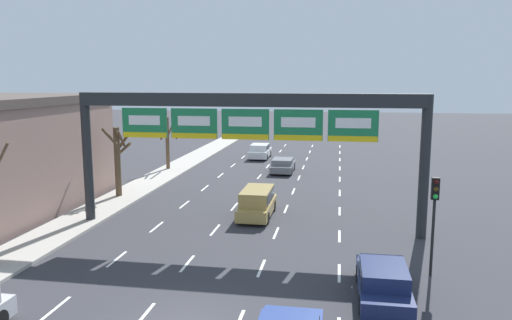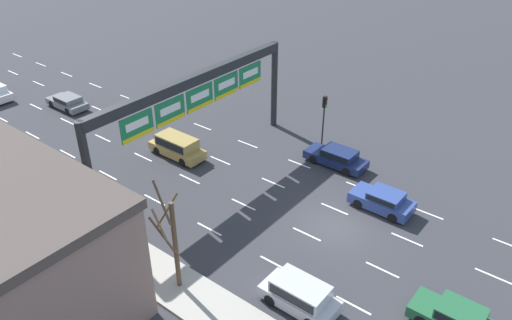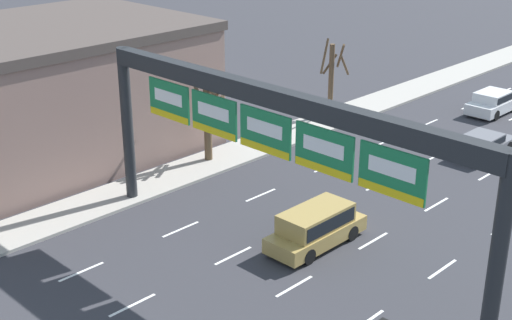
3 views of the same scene
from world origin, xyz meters
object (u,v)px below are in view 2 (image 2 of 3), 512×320
at_px(car_grey, 68,102).
at_px(car_green, 456,318).
at_px(car_blue, 383,200).
at_px(sign_gantry, 197,95).
at_px(traffic_light_near_gantry, 324,110).
at_px(tree_bare_closest, 173,239).
at_px(tree_bare_second, 26,165).
at_px(suv_gold, 177,145).
at_px(suv_silver, 300,294).
at_px(car_navy, 337,157).

bearing_deg(car_grey, car_green, -95.17).
relative_size(car_green, car_blue, 1.02).
bearing_deg(sign_gantry, traffic_light_near_gantry, -30.45).
bearing_deg(tree_bare_closest, car_grey, 68.33).
distance_m(car_grey, tree_bare_second, 15.08).
relative_size(tree_bare_closest, tree_bare_second, 1.43).
distance_m(suv_gold, tree_bare_second, 10.72).
xyz_separation_m(car_blue, tree_bare_second, (-13.46, 18.61, 2.04)).
bearing_deg(suv_silver, car_grey, 77.35).
distance_m(suv_gold, car_navy, 12.11).
bearing_deg(traffic_light_near_gantry, tree_bare_second, 149.68).
relative_size(car_grey, tree_bare_second, 0.91).
bearing_deg(traffic_light_near_gantry, suv_gold, 137.87).
bearing_deg(tree_bare_second, suv_silver, -80.40).
xyz_separation_m(car_navy, tree_bare_second, (-16.45, 13.47, 2.04)).
bearing_deg(suv_gold, tree_bare_closest, -134.12).
height_order(sign_gantry, suv_gold, sign_gantry).
height_order(car_grey, traffic_light_near_gantry, traffic_light_near_gantry).
bearing_deg(traffic_light_near_gantry, suv_silver, -152.00).
bearing_deg(car_navy, tree_bare_second, 140.70).
distance_m(sign_gantry, tree_bare_second, 11.89).
height_order(suv_silver, car_green, suv_silver).
relative_size(car_green, traffic_light_near_gantry, 0.99).
xyz_separation_m(car_blue, car_navy, (3.00, 5.14, -0.01)).
relative_size(car_blue, tree_bare_second, 0.86).
bearing_deg(traffic_light_near_gantry, sign_gantry, 149.55).
xyz_separation_m(suv_silver, car_navy, (13.23, 5.58, -0.15)).
relative_size(car_green, tree_bare_second, 0.87).
bearing_deg(car_blue, tree_bare_closest, 157.75).
bearing_deg(tree_bare_closest, car_navy, -0.84).
distance_m(car_green, car_navy, 15.68).
xyz_separation_m(suv_gold, car_blue, (3.38, -15.44, -0.19)).
height_order(traffic_light_near_gantry, tree_bare_second, tree_bare_second).
xyz_separation_m(car_green, car_blue, (6.80, 7.10, -0.03)).
height_order(sign_gantry, tree_bare_second, sign_gantry).
height_order(suv_gold, car_grey, suv_gold).
height_order(sign_gantry, car_green, sign_gantry).
relative_size(suv_gold, car_blue, 1.15).
bearing_deg(car_navy, car_blue, -120.25).
bearing_deg(car_blue, sign_gantry, 105.37).
height_order(sign_gantry, car_navy, sign_gantry).
xyz_separation_m(car_grey, car_green, (-3.33, -36.81, 0.10)).
height_order(car_grey, car_blue, car_blue).
relative_size(traffic_light_near_gantry, tree_bare_second, 0.88).
bearing_deg(tree_bare_closest, suv_gold, 45.88).
bearing_deg(car_green, car_navy, 51.32).
distance_m(traffic_light_near_gantry, tree_bare_closest, 18.43).
distance_m(car_grey, traffic_light_near_gantry, 23.71).
xyz_separation_m(sign_gantry, suv_silver, (-6.71, -13.26, -4.94)).
bearing_deg(traffic_light_near_gantry, car_blue, -123.59).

